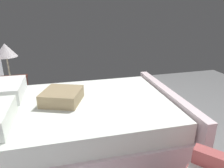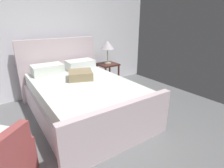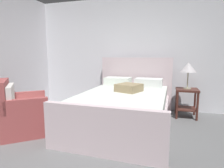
% 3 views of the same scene
% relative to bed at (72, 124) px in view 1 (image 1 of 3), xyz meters
% --- Properties ---
extents(ground_plane, '(4.94, 5.30, 0.02)m').
position_rel_bed_xyz_m(ground_plane, '(-0.01, -1.41, -0.36)').
color(ground_plane, slate).
extents(bed, '(1.68, 2.37, 1.24)m').
position_rel_bed_xyz_m(bed, '(0.00, 0.00, 0.00)').
color(bed, silver).
rests_on(bed, ground).
extents(nightstand_right, '(0.44, 0.44, 0.60)m').
position_rel_bed_xyz_m(nightstand_right, '(1.13, 0.82, 0.05)').
color(nightstand_right, '#49241C').
rests_on(nightstand_right, ground).
extents(table_lamp_right, '(0.32, 0.32, 0.54)m').
position_rel_bed_xyz_m(table_lamp_right, '(1.13, 0.82, 0.68)').
color(table_lamp_right, '#B7B293').
rests_on(table_lamp_right, nightstand_right).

